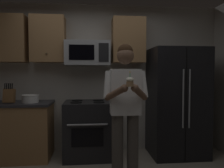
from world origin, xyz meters
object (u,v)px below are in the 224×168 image
at_px(refrigerator, 177,102).
at_px(microwave, 88,53).
at_px(person, 125,104).
at_px(cupcake, 130,82).
at_px(knife_block, 9,96).
at_px(bowl_large_white, 30,98).
at_px(oven_range, 88,129).

bearing_deg(refrigerator, microwave, 173.97).
distance_m(person, cupcake, 0.44).
distance_m(microwave, knife_block, 1.41).
distance_m(microwave, cupcake, 1.46).
relative_size(refrigerator, bowl_large_white, 6.70).
relative_size(microwave, bowl_large_white, 2.75).
relative_size(knife_block, cupcake, 1.84).
distance_m(bowl_large_white, person, 1.63).
relative_size(microwave, cupcake, 4.26).
distance_m(knife_block, person, 1.91).
bearing_deg(person, oven_range, 119.84).
bearing_deg(knife_block, microwave, 6.91).
bearing_deg(person, refrigerator, 39.02).
distance_m(oven_range, bowl_large_white, 1.05).
bearing_deg(refrigerator, knife_block, 179.80).
bearing_deg(cupcake, bowl_large_white, 140.28).
bearing_deg(microwave, knife_block, -173.09).
height_order(microwave, knife_block, microwave).
distance_m(oven_range, knife_block, 1.36).
bearing_deg(microwave, person, -63.28).
height_order(microwave, cupcake, microwave).
distance_m(microwave, refrigerator, 1.72).
bearing_deg(knife_block, person, -25.67).
xyz_separation_m(refrigerator, cupcake, (-1.01, -1.15, 0.39)).
relative_size(oven_range, cupcake, 5.36).
height_order(bowl_large_white, person, person).
distance_m(microwave, person, 1.31).
bearing_deg(knife_block, bowl_large_white, 1.42).
bearing_deg(person, cupcake, -90.00).
relative_size(bowl_large_white, cupcake, 1.55).
height_order(knife_block, bowl_large_white, knife_block).
height_order(oven_range, bowl_large_white, bowl_large_white).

